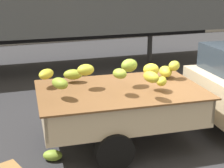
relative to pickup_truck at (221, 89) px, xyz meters
The scene contains 4 objects.
ground 1.37m from the pickup_truck, behind, with size 220.00×220.00×0.00m, color #28282B.
curb_strip 11.10m from the pickup_truck, 95.39° to the left, with size 80.00×0.80×0.16m, color gray.
pickup_truck is the anchor object (origin of this frame).
fallen_banana_bunch_near_tailgate 3.46m from the pickup_truck, behind, with size 0.33×0.22×0.18m, color olive.
Camera 1 is at (-3.15, -4.94, 2.99)m, focal length 53.09 mm.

